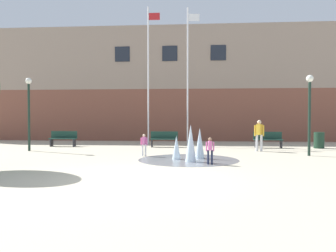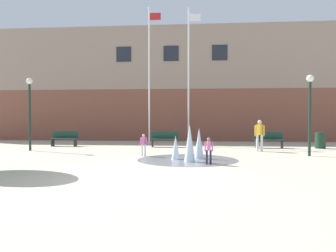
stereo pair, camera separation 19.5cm
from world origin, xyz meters
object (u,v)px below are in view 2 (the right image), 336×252
(park_bench_near_trashcan, at_px, (269,139))
(lamp_post_right_lane, at_px, (310,102))
(park_bench_center, at_px, (165,139))
(teen_by_trashcan, at_px, (260,133))
(lamp_post_left_lane, at_px, (30,103))
(flagpole_left, at_px, (150,72))
(child_running, at_px, (144,143))
(trash_can, at_px, (320,140))
(park_bench_left_of_flagpoles, at_px, (64,138))
(child_with_pink_shirt, at_px, (209,149))
(flagpole_right, at_px, (189,72))

(park_bench_near_trashcan, height_order, lamp_post_right_lane, lamp_post_right_lane)
(park_bench_center, relative_size, teen_by_trashcan, 1.01)
(lamp_post_left_lane, bearing_deg, flagpole_left, 39.60)
(child_running, xyz_separation_m, trash_can, (9.21, 4.51, -0.13))
(park_bench_left_of_flagpoles, bearing_deg, flagpole_left, 21.17)
(park_bench_center, distance_m, trash_can, 8.73)
(park_bench_near_trashcan, xyz_separation_m, lamp_post_left_lane, (-12.68, -2.65, 1.99))
(park_bench_center, distance_m, park_bench_near_trashcan, 5.94)
(teen_by_trashcan, bearing_deg, trash_can, 151.86)
(park_bench_center, relative_size, park_bench_near_trashcan, 1.00)
(child_running, bearing_deg, park_bench_center, 10.82)
(park_bench_near_trashcan, relative_size, teen_by_trashcan, 1.01)
(child_with_pink_shirt, relative_size, lamp_post_left_lane, 0.26)
(lamp_post_left_lane, bearing_deg, park_bench_near_trashcan, 11.79)
(park_bench_center, height_order, child_with_pink_shirt, child_with_pink_shirt)
(flagpole_right, distance_m, lamp_post_right_lane, 8.30)
(teen_by_trashcan, bearing_deg, lamp_post_left_lane, -52.30)
(park_bench_left_of_flagpoles, height_order, trash_can, park_bench_left_of_flagpoles)
(child_running, bearing_deg, lamp_post_right_lane, -67.53)
(teen_by_trashcan, bearing_deg, park_bench_left_of_flagpoles, -66.07)
(park_bench_near_trashcan, xyz_separation_m, flagpole_left, (-7.09, 1.98, 4.17))
(flagpole_right, xyz_separation_m, lamp_post_left_lane, (-8.12, -4.62, -2.12))
(child_with_pink_shirt, height_order, teen_by_trashcan, teen_by_trashcan)
(park_bench_near_trashcan, distance_m, child_with_pink_shirt, 7.80)
(child_with_pink_shirt, xyz_separation_m, lamp_post_left_lane, (-9.04, 4.25, 1.89))
(flagpole_right, bearing_deg, lamp_post_right_lane, -46.49)
(child_with_pink_shirt, bearing_deg, child_running, -135.07)
(teen_by_trashcan, relative_size, flagpole_left, 0.18)
(child_running, bearing_deg, park_bench_near_trashcan, -37.83)
(trash_can, bearing_deg, lamp_post_left_lane, -170.46)
(park_bench_left_of_flagpoles, xyz_separation_m, park_bench_center, (6.04, -0.02, 0.00))
(child_with_pink_shirt, distance_m, trash_can, 9.40)
(park_bench_left_of_flagpoles, relative_size, park_bench_near_trashcan, 1.00)
(lamp_post_left_lane, bearing_deg, lamp_post_right_lane, -4.95)
(teen_by_trashcan, height_order, flagpole_right, flagpole_right)
(lamp_post_left_lane, relative_size, lamp_post_right_lane, 1.04)
(park_bench_near_trashcan, relative_size, child_with_pink_shirt, 1.62)
(park_bench_near_trashcan, bearing_deg, child_with_pink_shirt, -117.81)
(teen_by_trashcan, distance_m, flagpole_left, 8.23)
(park_bench_near_trashcan, bearing_deg, child_running, -144.63)
(park_bench_center, xyz_separation_m, teen_by_trashcan, (5.05, -2.02, 0.45))
(lamp_post_left_lane, bearing_deg, teen_by_trashcan, 3.33)
(park_bench_left_of_flagpoles, relative_size, flagpole_left, 0.18)
(park_bench_left_of_flagpoles, xyz_separation_m, child_with_pink_shirt, (8.34, -6.98, 0.10))
(child_with_pink_shirt, distance_m, flagpole_left, 10.36)
(child_with_pink_shirt, xyz_separation_m, lamp_post_right_lane, (4.58, 3.07, 1.81))
(teen_by_trashcan, bearing_deg, flagpole_left, -88.04)
(lamp_post_left_lane, bearing_deg, flagpole_right, 29.68)
(child_with_pink_shirt, height_order, flagpole_right, flagpole_right)
(child_with_pink_shirt, distance_m, lamp_post_left_lane, 10.17)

